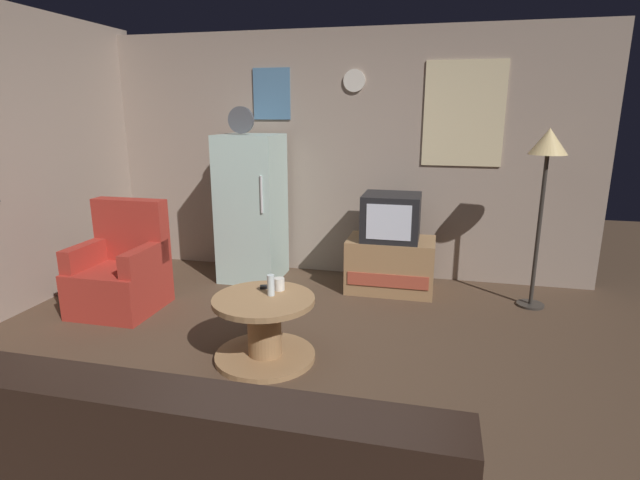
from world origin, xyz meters
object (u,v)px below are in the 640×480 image
(tv_stand, at_px, (390,265))
(wine_glass, at_px, (271,285))
(mug_ceramic_white, at_px, (279,284))
(armchair, at_px, (122,272))
(crt_tv, at_px, (391,217))
(coffee_table, at_px, (264,328))
(standing_lamp, at_px, (547,156))
(remote_control, at_px, (270,287))
(fridge, at_px, (252,208))

(tv_stand, relative_size, wine_glass, 5.60)
(mug_ceramic_white, height_order, armchair, armchair)
(crt_tv, relative_size, mug_ceramic_white, 6.00)
(armchair, bearing_deg, coffee_table, -21.62)
(tv_stand, xyz_separation_m, coffee_table, (-0.73, -1.63, -0.03))
(armchair, bearing_deg, standing_lamp, 13.94)
(remote_control, bearing_deg, fridge, 94.20)
(wine_glass, height_order, mug_ceramic_white, wine_glass)
(fridge, distance_m, crt_tv, 1.44)
(crt_tv, bearing_deg, remote_control, -117.14)
(standing_lamp, distance_m, mug_ceramic_white, 2.52)
(crt_tv, xyz_separation_m, coffee_table, (-0.72, -1.63, -0.51))
(standing_lamp, distance_m, coffee_table, 2.77)
(fridge, xyz_separation_m, crt_tv, (1.44, -0.06, -0.01))
(coffee_table, bearing_deg, crt_tv, 66.10)
(remote_control, distance_m, armchair, 1.61)
(fridge, bearing_deg, crt_tv, -2.35)
(fridge, height_order, wine_glass, fridge)
(tv_stand, distance_m, armchair, 2.51)
(coffee_table, xyz_separation_m, armchair, (-1.56, 0.62, 0.10))
(tv_stand, height_order, remote_control, tv_stand)
(tv_stand, height_order, mug_ceramic_white, mug_ceramic_white)
(tv_stand, xyz_separation_m, remote_control, (-0.75, -1.44, 0.22))
(crt_tv, xyz_separation_m, wine_glass, (-0.69, -1.58, -0.20))
(standing_lamp, height_order, wine_glass, standing_lamp)
(fridge, relative_size, wine_glass, 11.80)
(coffee_table, xyz_separation_m, wine_glass, (0.04, 0.06, 0.31))
(remote_control, bearing_deg, armchair, 143.58)
(wine_glass, distance_m, mug_ceramic_white, 0.12)
(mug_ceramic_white, relative_size, remote_control, 0.60)
(tv_stand, bearing_deg, remote_control, -117.42)
(coffee_table, relative_size, wine_glass, 4.80)
(tv_stand, distance_m, crt_tv, 0.48)
(standing_lamp, height_order, remote_control, standing_lamp)
(crt_tv, bearing_deg, wine_glass, -113.50)
(crt_tv, distance_m, remote_control, 1.64)
(crt_tv, relative_size, wine_glass, 3.60)
(mug_ceramic_white, distance_m, remote_control, 0.09)
(standing_lamp, bearing_deg, mug_ceramic_white, -145.78)
(remote_control, bearing_deg, wine_glass, -89.98)
(wine_glass, relative_size, remote_control, 1.00)
(tv_stand, relative_size, standing_lamp, 0.53)
(wine_glass, bearing_deg, armchair, 160.59)
(fridge, height_order, mug_ceramic_white, fridge)
(coffee_table, xyz_separation_m, remote_control, (-0.01, 0.19, 0.24))
(crt_tv, height_order, standing_lamp, standing_lamp)
(tv_stand, distance_m, remote_control, 1.64)
(coffee_table, bearing_deg, remote_control, 94.45)
(standing_lamp, xyz_separation_m, remote_control, (-2.04, -1.32, -0.88))
(fridge, height_order, armchair, fridge)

